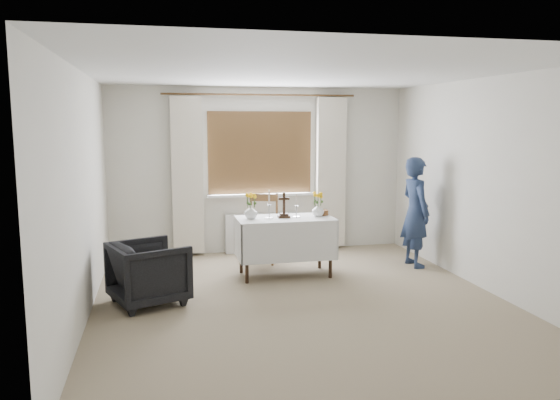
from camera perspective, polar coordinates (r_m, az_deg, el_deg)
The scene contains 12 objects.
ground at distance 6.18m, azimuth 2.22°, elevation -10.56°, with size 5.00×5.00×0.00m, color gray.
altar_table at distance 7.08m, azimuth 0.53°, elevation -4.90°, with size 1.24×0.64×0.76m, color silver.
wooden_chair at distance 7.76m, azimuth -1.95°, elevation -2.98°, with size 0.44×0.44×0.96m, color brown, non-canonical shape.
armchair at distance 6.19m, azimuth -13.55°, elevation -7.40°, with size 0.74×0.76×0.69m, color black.
person at distance 7.72m, azimuth 13.97°, elevation -1.22°, with size 0.55×0.36×1.51m, color navy.
radiator at distance 8.38m, azimuth -1.98°, elevation -3.42°, with size 1.10×0.10×0.60m, color silver.
wooden_cross at distance 6.98m, azimuth 0.41°, elevation -0.53°, with size 0.15×0.11×0.33m, color black, non-canonical shape.
candlestick_left at distance 6.94m, azimuth -1.14°, elevation -0.45°, with size 0.10×0.10×0.36m, color silver, non-canonical shape.
candlestick_right at distance 7.03m, azimuth 1.73°, elevation -0.56°, with size 0.09×0.09×0.31m, color silver, non-canonical shape.
flower_vase_left at distance 6.93m, azimuth -3.05°, elevation -1.27°, with size 0.16×0.16×0.17m, color silver.
flower_vase_right at distance 7.11m, azimuth 3.98°, elevation -1.06°, with size 0.16×0.16×0.17m, color silver.
wicker_basket at distance 7.23m, azimuth 4.39°, elevation -1.31°, with size 0.18×0.18×0.07m, color brown.
Camera 1 is at (-1.50, -5.66, 1.98)m, focal length 35.00 mm.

